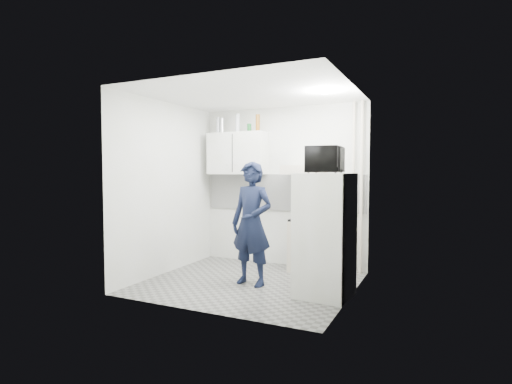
% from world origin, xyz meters
% --- Properties ---
extents(floor, '(2.80, 2.80, 0.00)m').
position_xyz_m(floor, '(0.00, 0.00, 0.00)').
color(floor, slate).
rests_on(floor, ground).
extents(ceiling, '(2.80, 2.80, 0.00)m').
position_xyz_m(ceiling, '(0.00, 0.00, 2.60)').
color(ceiling, white).
rests_on(ceiling, wall_back).
extents(wall_back, '(2.80, 0.00, 2.80)m').
position_xyz_m(wall_back, '(0.00, 1.25, 1.30)').
color(wall_back, silver).
rests_on(wall_back, floor).
extents(wall_left, '(0.00, 2.60, 2.60)m').
position_xyz_m(wall_left, '(-1.40, 0.00, 1.30)').
color(wall_left, silver).
rests_on(wall_left, floor).
extents(wall_right, '(0.00, 2.60, 2.60)m').
position_xyz_m(wall_right, '(1.40, 0.00, 1.30)').
color(wall_right, silver).
rests_on(wall_right, floor).
extents(person, '(0.66, 0.48, 1.68)m').
position_xyz_m(person, '(0.06, -0.04, 0.84)').
color(person, black).
rests_on(person, floor).
extents(stove, '(0.49, 0.49, 0.78)m').
position_xyz_m(stove, '(0.51, 1.00, 0.39)').
color(stove, beige).
rests_on(stove, floor).
extents(fridge, '(0.68, 0.68, 1.53)m').
position_xyz_m(fridge, '(1.10, -0.11, 0.76)').
color(fridge, white).
rests_on(fridge, floor).
extents(stove_top, '(0.47, 0.47, 0.03)m').
position_xyz_m(stove_top, '(0.51, 1.00, 0.80)').
color(stove_top, black).
rests_on(stove_top, stove).
extents(saucepan, '(0.18, 0.18, 0.10)m').
position_xyz_m(saucepan, '(0.51, 1.05, 0.86)').
color(saucepan, silver).
rests_on(saucepan, stove_top).
extents(microwave, '(0.62, 0.45, 0.32)m').
position_xyz_m(microwave, '(1.10, -0.11, 1.69)').
color(microwave, black).
rests_on(microwave, fridge).
extents(bottle_a, '(0.06, 0.06, 0.28)m').
position_xyz_m(bottle_a, '(-1.12, 1.07, 2.34)').
color(bottle_a, '#B2B7BC').
rests_on(bottle_a, upper_cabinet).
extents(bottle_b, '(0.07, 0.07, 0.26)m').
position_xyz_m(bottle_b, '(-1.05, 1.07, 2.33)').
color(bottle_b, silver).
rests_on(bottle_b, upper_cabinet).
extents(bottle_d, '(0.07, 0.07, 0.31)m').
position_xyz_m(bottle_d, '(-0.74, 1.07, 2.36)').
color(bottle_d, '#B2B7BC').
rests_on(bottle_d, upper_cabinet).
extents(canister_b, '(0.07, 0.07, 0.14)m').
position_xyz_m(canister_b, '(-0.52, 1.07, 2.27)').
color(canister_b, '#144C1E').
rests_on(canister_b, upper_cabinet).
extents(bottle_e, '(0.07, 0.07, 0.28)m').
position_xyz_m(bottle_e, '(-0.37, 1.07, 2.34)').
color(bottle_e, brown).
rests_on(bottle_e, upper_cabinet).
extents(upper_cabinet, '(1.00, 0.35, 0.70)m').
position_xyz_m(upper_cabinet, '(-0.75, 1.07, 1.85)').
color(upper_cabinet, white).
rests_on(upper_cabinet, wall_back).
extents(range_hood, '(0.60, 0.50, 0.14)m').
position_xyz_m(range_hood, '(0.45, 1.00, 1.57)').
color(range_hood, beige).
rests_on(range_hood, wall_back).
extents(backsplash, '(2.74, 0.03, 0.60)m').
position_xyz_m(backsplash, '(0.00, 1.24, 1.20)').
color(backsplash, white).
rests_on(backsplash, wall_back).
extents(pipe_a, '(0.05, 0.05, 2.60)m').
position_xyz_m(pipe_a, '(1.30, 1.17, 1.30)').
color(pipe_a, beige).
rests_on(pipe_a, floor).
extents(pipe_b, '(0.04, 0.04, 2.60)m').
position_xyz_m(pipe_b, '(1.18, 1.17, 1.30)').
color(pipe_b, beige).
rests_on(pipe_b, floor).
extents(ceiling_spot_fixture, '(0.10, 0.10, 0.02)m').
position_xyz_m(ceiling_spot_fixture, '(1.00, 0.20, 2.57)').
color(ceiling_spot_fixture, white).
rests_on(ceiling_spot_fixture, ceiling).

